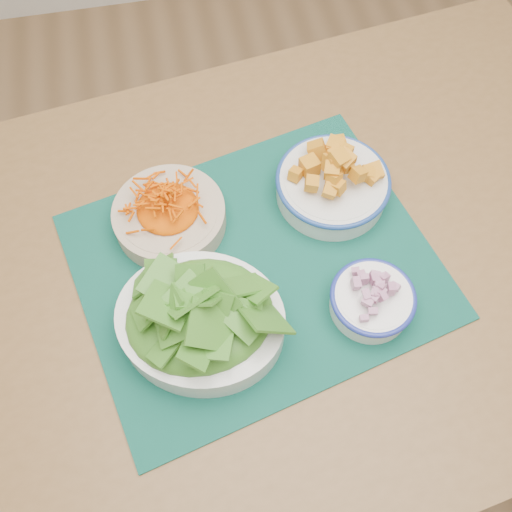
{
  "coord_description": "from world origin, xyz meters",
  "views": [
    {
      "loc": [
        -0.49,
        -0.07,
        1.56
      ],
      "look_at": [
        -0.41,
        0.34,
        0.78
      ],
      "focal_mm": 40.0,
      "sensor_mm": 36.0,
      "label": 1
    }
  ],
  "objects_px": {
    "table": "(287,278)",
    "carrot_bowl": "(169,213)",
    "squash_bowl": "(333,180)",
    "lettuce_bowl": "(199,315)",
    "placemat": "(256,265)",
    "onion_bowl": "(372,299)"
  },
  "relations": [
    {
      "from": "table",
      "to": "carrot_bowl",
      "type": "relative_size",
      "value": 7.55
    },
    {
      "from": "squash_bowl",
      "to": "lettuce_bowl",
      "type": "xyz_separation_m",
      "value": [
        -0.25,
        -0.2,
        0.01
      ]
    },
    {
      "from": "placemat",
      "to": "lettuce_bowl",
      "type": "bearing_deg",
      "value": -150.85
    },
    {
      "from": "table",
      "to": "onion_bowl",
      "type": "relative_size",
      "value": 9.81
    },
    {
      "from": "carrot_bowl",
      "to": "onion_bowl",
      "type": "relative_size",
      "value": 1.3
    },
    {
      "from": "carrot_bowl",
      "to": "squash_bowl",
      "type": "height_order",
      "value": "squash_bowl"
    },
    {
      "from": "placemat",
      "to": "carrot_bowl",
      "type": "xyz_separation_m",
      "value": [
        -0.12,
        0.1,
        0.03
      ]
    },
    {
      "from": "placemat",
      "to": "squash_bowl",
      "type": "relative_size",
      "value": 2.41
    },
    {
      "from": "lettuce_bowl",
      "to": "table",
      "type": "bearing_deg",
      "value": 54.32
    },
    {
      "from": "table",
      "to": "squash_bowl",
      "type": "bearing_deg",
      "value": 37.72
    },
    {
      "from": "squash_bowl",
      "to": "lettuce_bowl",
      "type": "height_order",
      "value": "lettuce_bowl"
    },
    {
      "from": "table",
      "to": "lettuce_bowl",
      "type": "distance_m",
      "value": 0.24
    },
    {
      "from": "table",
      "to": "lettuce_bowl",
      "type": "xyz_separation_m",
      "value": [
        -0.16,
        -0.1,
        0.15
      ]
    },
    {
      "from": "table",
      "to": "placemat",
      "type": "relative_size",
      "value": 2.62
    },
    {
      "from": "onion_bowl",
      "to": "carrot_bowl",
      "type": "bearing_deg",
      "value": 143.04
    },
    {
      "from": "carrot_bowl",
      "to": "placemat",
      "type": "bearing_deg",
      "value": -40.28
    },
    {
      "from": "placemat",
      "to": "lettuce_bowl",
      "type": "relative_size",
      "value": 1.79
    },
    {
      "from": "placemat",
      "to": "onion_bowl",
      "type": "bearing_deg",
      "value": -47.16
    },
    {
      "from": "squash_bowl",
      "to": "onion_bowl",
      "type": "relative_size",
      "value": 1.56
    },
    {
      "from": "squash_bowl",
      "to": "onion_bowl",
      "type": "distance_m",
      "value": 0.21
    },
    {
      "from": "onion_bowl",
      "to": "lettuce_bowl",
      "type": "bearing_deg",
      "value": 176.67
    },
    {
      "from": "placemat",
      "to": "onion_bowl",
      "type": "xyz_separation_m",
      "value": [
        0.15,
        -0.11,
        0.03
      ]
    }
  ]
}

